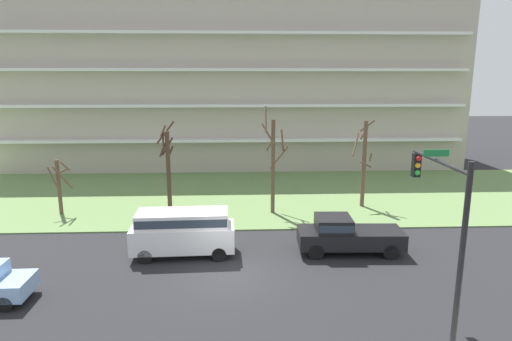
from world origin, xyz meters
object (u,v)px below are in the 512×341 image
Objects in this scene: tree_far_left at (59,185)px; pickup_black_center_left at (346,234)px; van_white_near_left at (183,230)px; tree_left at (168,167)px; tree_center at (273,161)px; traffic_signal_mast at (444,218)px; tree_right at (364,161)px.

tree_far_left reaches higher than pickup_black_center_left.
van_white_near_left reaches higher than pickup_black_center_left.
tree_left is 6.92m from tree_center.
tree_left is (7.12, -0.04, 1.14)m from tree_far_left.
traffic_signal_mast is (1.25, -7.76, 3.44)m from pickup_black_center_left.
tree_left is 1.13× the size of pickup_black_center_left.
traffic_signal_mast reaches higher than tree_right.
pickup_black_center_left is at bearing 177.97° from van_white_near_left.
traffic_signal_mast is (4.51, -14.58, 0.89)m from tree_center.
tree_left is at bearing 127.76° from traffic_signal_mast.
tree_center reaches higher than van_white_near_left.
tree_far_left is 18.68m from pickup_black_center_left.
van_white_near_left is at bearing 141.29° from traffic_signal_mast.
van_white_near_left is at bearing 2.31° from pickup_black_center_left.
tree_far_left is at bearing -40.51° from van_white_near_left.
tree_left is 12.53m from pickup_black_center_left.
tree_left is 13.34m from tree_right.
tree_right reaches higher than tree_far_left.
tree_left is 7.44m from van_white_near_left.
tree_right is 0.93× the size of traffic_signal_mast.
traffic_signal_mast is at bearing -96.79° from tree_right.
tree_far_left is 0.57× the size of traffic_signal_mast.
van_white_near_left is at bearing -127.10° from tree_center.
tree_left is at bearing -175.41° from tree_right.
tree_center reaches higher than pickup_black_center_left.
traffic_signal_mast reaches higher than tree_left.
tree_far_left is 0.61× the size of tree_left.
tree_right is at bearing -147.20° from van_white_near_left.
tree_left reaches higher than van_white_near_left.
tree_center is at bearing 107.19° from traffic_signal_mast.
tree_center is at bearing -129.20° from van_white_near_left.
tree_far_left is 11.34m from van_white_near_left.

